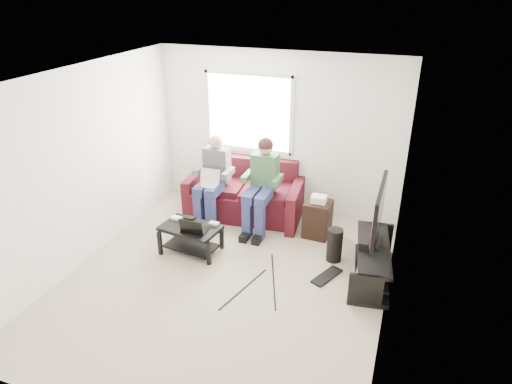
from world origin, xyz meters
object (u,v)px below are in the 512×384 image
Objects in this scene: subwoofer at (335,245)px; end_table at (318,218)px; sofa at (245,195)px; tv at (379,212)px; coffee_table at (191,233)px; tv_stand at (372,263)px.

end_table is (-0.37, 0.58, 0.06)m from subwoofer.
sofa is 1.79× the size of tv.
sofa is 2.97× the size of end_table.
coffee_table is 1.32× the size of end_table.
tv is 1.66× the size of end_table.
tv is 2.29× the size of subwoofer.
coffee_table is 2.01m from subwoofer.
sofa is 1.38m from coffee_table.
end_table is at bearing 122.61° from subwoofer.
end_table reaches higher than tv_stand.
sofa reaches higher than subwoofer.
tv is (-0.00, 0.10, 0.71)m from tv_stand.
sofa is at bearing 155.63° from tv.
end_table is (1.59, 1.05, -0.00)m from coffee_table.
end_table is at bearing 138.75° from tv_stand.
coffee_table is 1.82× the size of subwoofer.
subwoofer is at bearing 168.12° from tv.
subwoofer is at bearing -57.39° from end_table.
subwoofer reaches higher than tv_stand.
end_table is at bearing 33.60° from coffee_table.
tv is 1.29m from end_table.
subwoofer is (1.66, -0.88, -0.09)m from sofa.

